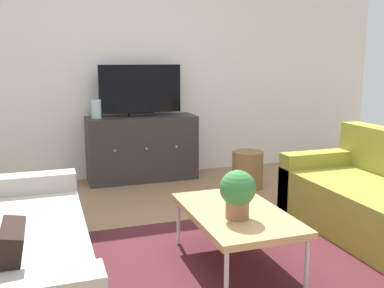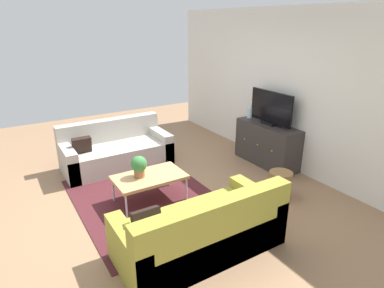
% 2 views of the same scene
% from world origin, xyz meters
% --- Properties ---
extents(ground_plane, '(10.00, 10.00, 0.00)m').
position_xyz_m(ground_plane, '(0.00, 0.00, 0.00)').
color(ground_plane, '#997251').
extents(wall_back, '(6.40, 0.12, 2.70)m').
position_xyz_m(wall_back, '(0.00, 2.55, 1.35)').
color(wall_back, silver).
rests_on(wall_back, ground_plane).
extents(area_rug, '(2.50, 1.90, 0.01)m').
position_xyz_m(area_rug, '(0.00, -0.15, 0.01)').
color(area_rug, '#4C1E23').
rests_on(area_rug, ground_plane).
extents(couch_left_side, '(0.86, 1.86, 0.80)m').
position_xyz_m(couch_left_side, '(-1.44, -0.10, 0.27)').
color(couch_left_side, '#B2ADA3').
rests_on(couch_left_side, ground_plane).
extents(couch_right_side, '(0.86, 1.86, 0.80)m').
position_xyz_m(couch_right_side, '(1.44, -0.10, 0.27)').
color(couch_right_side, olive).
rests_on(couch_right_side, ground_plane).
extents(coffee_table, '(0.60, 1.00, 0.40)m').
position_xyz_m(coffee_table, '(0.05, -0.11, 0.37)').
color(coffee_table, tan).
rests_on(coffee_table, ground_plane).
extents(potted_plant, '(0.23, 0.23, 0.31)m').
position_xyz_m(potted_plant, '(0.01, -0.24, 0.57)').
color(potted_plant, '#936042').
rests_on(potted_plant, coffee_table).
extents(tv_console, '(1.26, 0.47, 0.75)m').
position_xyz_m(tv_console, '(-0.06, 2.27, 0.37)').
color(tv_console, '#332D2B').
rests_on(tv_console, ground_plane).
extents(flat_screen_tv, '(0.94, 0.16, 0.59)m').
position_xyz_m(flat_screen_tv, '(-0.06, 2.29, 1.04)').
color(flat_screen_tv, black).
rests_on(flat_screen_tv, tv_console).
extents(glass_vase, '(0.11, 0.11, 0.21)m').
position_xyz_m(glass_vase, '(-0.57, 2.27, 0.85)').
color(glass_vase, silver).
rests_on(glass_vase, tv_console).
extents(wicker_basket, '(0.34, 0.34, 0.41)m').
position_xyz_m(wicker_basket, '(0.96, 1.56, 0.20)').
color(wicker_basket, olive).
rests_on(wicker_basket, ground_plane).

